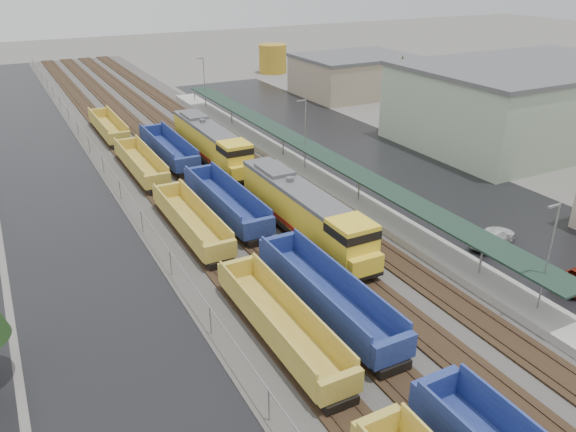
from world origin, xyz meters
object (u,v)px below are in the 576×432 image
Objects in this scene: locomotive_trail at (212,143)px; parked_car_east_c at (493,237)px; well_string_yellow at (228,264)px; well_string_blue at (326,295)px; locomotive_lead at (305,212)px; storage_tank at (273,59)px.

locomotive_trail is 31.86m from parked_car_east_c.
well_string_blue is at bearing -59.49° from well_string_yellow.
parked_car_east_c is at bearing -66.45° from locomotive_trail.
locomotive_lead is 3.94× the size of parked_car_east_c.
parked_car_east_c is (12.71, -8.17, -1.61)m from locomotive_lead.
locomotive_lead is 21.00m from locomotive_trail.
locomotive_trail is (0.00, 21.00, 0.00)m from locomotive_lead.
storage_tank is (30.72, 46.33, 0.46)m from locomotive_trail.
well_string_yellow is at bearing 60.99° from parked_car_east_c.
well_string_yellow is 19.62× the size of parked_car_east_c.
parked_car_east_c is (16.71, 1.73, -0.53)m from well_string_blue.
storage_tank is (34.72, 77.22, 1.54)m from well_string_blue.
locomotive_lead reaches higher than well_string_yellow.
well_string_yellow is (-8.00, -24.10, -1.16)m from locomotive_trail.
parked_car_east_c is at bearing -103.42° from storage_tank.
locomotive_trail is at bearing 71.64° from well_string_yellow.
locomotive_lead is 1.00× the size of locomotive_trail.
well_string_yellow is at bearing -158.79° from locomotive_lead.
locomotive_lead is 0.23× the size of well_string_blue.
locomotive_lead is 0.20× the size of well_string_yellow.
well_string_blue reaches higher than parked_car_east_c.
well_string_yellow is 21.32m from parked_car_east_c.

